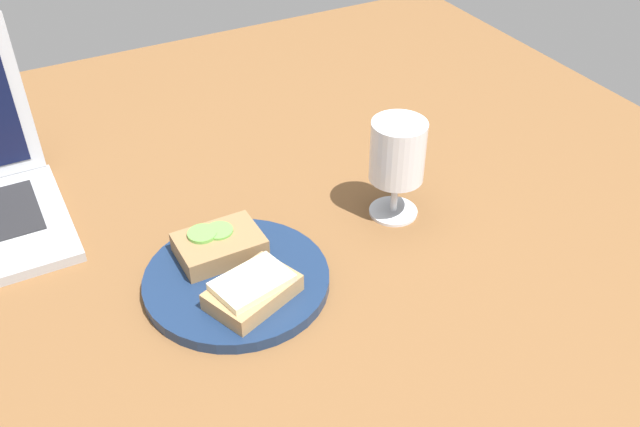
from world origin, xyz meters
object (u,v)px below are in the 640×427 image
(sandwich_with_cheese, at_px, (253,290))
(wine_glass, at_px, (397,156))
(plate, at_px, (237,280))
(sandwich_with_cucumber, at_px, (219,245))

(sandwich_with_cheese, xyz_separation_m, wine_glass, (0.23, 0.08, 0.06))
(plate, bearing_deg, wine_glass, 8.00)
(plate, bearing_deg, sandwich_with_cucumber, 92.57)
(plate, relative_size, sandwich_with_cheese, 1.89)
(plate, relative_size, wine_glass, 1.59)
(plate, height_order, wine_glass, wine_glass)
(sandwich_with_cucumber, distance_m, wine_glass, 0.24)
(plate, bearing_deg, sandwich_with_cheese, -87.87)
(sandwich_with_cheese, bearing_deg, wine_glass, 18.49)
(wine_glass, bearing_deg, sandwich_with_cheese, -161.51)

